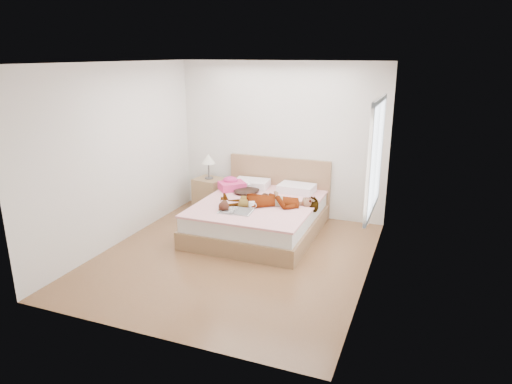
{
  "coord_description": "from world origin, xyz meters",
  "views": [
    {
      "loc": [
        2.38,
        -5.29,
        2.71
      ],
      "look_at": [
        0.0,
        0.85,
        0.7
      ],
      "focal_mm": 32.0,
      "sensor_mm": 36.0,
      "label": 1
    }
  ],
  "objects_px": {
    "coffee_mug": "(252,205)",
    "nightstand": "(209,192)",
    "woman": "(270,198)",
    "towel": "(232,185)",
    "bed": "(260,215)",
    "phone": "(249,183)",
    "plush_toy": "(224,206)",
    "magazine": "(236,211)"
  },
  "relations": [
    {
      "from": "coffee_mug",
      "to": "nightstand",
      "type": "distance_m",
      "value": 1.61
    },
    {
      "from": "woman",
      "to": "towel",
      "type": "distance_m",
      "value": 1.01
    },
    {
      "from": "bed",
      "to": "nightstand",
      "type": "height_order",
      "value": "nightstand"
    },
    {
      "from": "phone",
      "to": "nightstand",
      "type": "distance_m",
      "value": 1.05
    },
    {
      "from": "nightstand",
      "to": "bed",
      "type": "bearing_deg",
      "value": -27.45
    },
    {
      "from": "plush_toy",
      "to": "bed",
      "type": "bearing_deg",
      "value": 62.08
    },
    {
      "from": "bed",
      "to": "coffee_mug",
      "type": "distance_m",
      "value": 0.49
    },
    {
      "from": "phone",
      "to": "towel",
      "type": "xyz_separation_m",
      "value": [
        -0.37,
        0.12,
        -0.09
      ]
    },
    {
      "from": "plush_toy",
      "to": "nightstand",
      "type": "distance_m",
      "value": 1.55
    },
    {
      "from": "coffee_mug",
      "to": "plush_toy",
      "type": "distance_m",
      "value": 0.42
    },
    {
      "from": "plush_toy",
      "to": "nightstand",
      "type": "bearing_deg",
      "value": 125.02
    },
    {
      "from": "woman",
      "to": "towel",
      "type": "xyz_separation_m",
      "value": [
        -0.87,
        0.52,
        -0.01
      ]
    },
    {
      "from": "woman",
      "to": "phone",
      "type": "height_order",
      "value": "woman"
    },
    {
      "from": "plush_toy",
      "to": "phone",
      "type": "bearing_deg",
      "value": 87.44
    },
    {
      "from": "plush_toy",
      "to": "magazine",
      "type": "bearing_deg",
      "value": -0.56
    },
    {
      "from": "phone",
      "to": "nightstand",
      "type": "bearing_deg",
      "value": 141.23
    },
    {
      "from": "woman",
      "to": "phone",
      "type": "relative_size",
      "value": 16.0
    },
    {
      "from": "phone",
      "to": "towel",
      "type": "distance_m",
      "value": 0.4
    },
    {
      "from": "phone",
      "to": "nightstand",
      "type": "height_order",
      "value": "nightstand"
    },
    {
      "from": "nightstand",
      "to": "towel",
      "type": "bearing_deg",
      "value": -24.15
    },
    {
      "from": "woman",
      "to": "magazine",
      "type": "distance_m",
      "value": 0.61
    },
    {
      "from": "coffee_mug",
      "to": "magazine",
      "type": "bearing_deg",
      "value": -124.9
    },
    {
      "from": "woman",
      "to": "towel",
      "type": "relative_size",
      "value": 2.83
    },
    {
      "from": "nightstand",
      "to": "magazine",
      "type": "bearing_deg",
      "value": -49.63
    },
    {
      "from": "plush_toy",
      "to": "woman",
      "type": "bearing_deg",
      "value": 42.3
    },
    {
      "from": "bed",
      "to": "coffee_mug",
      "type": "bearing_deg",
      "value": -87.5
    },
    {
      "from": "phone",
      "to": "magazine",
      "type": "xyz_separation_m",
      "value": [
        0.15,
        -0.89,
        -0.17
      ]
    },
    {
      "from": "towel",
      "to": "coffee_mug",
      "type": "height_order",
      "value": "towel"
    },
    {
      "from": "bed",
      "to": "towel",
      "type": "bearing_deg",
      "value": 149.93
    },
    {
      "from": "magazine",
      "to": "nightstand",
      "type": "relative_size",
      "value": 0.49
    },
    {
      "from": "towel",
      "to": "nightstand",
      "type": "xyz_separation_m",
      "value": [
        -0.55,
        0.25,
        -0.26
      ]
    },
    {
      "from": "coffee_mug",
      "to": "plush_toy",
      "type": "xyz_separation_m",
      "value": [
        -0.35,
        -0.23,
        0.02
      ]
    },
    {
      "from": "magazine",
      "to": "plush_toy",
      "type": "relative_size",
      "value": 1.91
    },
    {
      "from": "towel",
      "to": "nightstand",
      "type": "height_order",
      "value": "nightstand"
    },
    {
      "from": "woman",
      "to": "phone",
      "type": "distance_m",
      "value": 0.64
    },
    {
      "from": "woman",
      "to": "plush_toy",
      "type": "xyz_separation_m",
      "value": [
        -0.54,
        -0.49,
        -0.03
      ]
    },
    {
      "from": "magazine",
      "to": "coffee_mug",
      "type": "height_order",
      "value": "coffee_mug"
    },
    {
      "from": "nightstand",
      "to": "woman",
      "type": "bearing_deg",
      "value": -28.25
    },
    {
      "from": "woman",
      "to": "bed",
      "type": "distance_m",
      "value": 0.42
    },
    {
      "from": "towel",
      "to": "coffee_mug",
      "type": "distance_m",
      "value": 1.03
    },
    {
      "from": "magazine",
      "to": "nightstand",
      "type": "height_order",
      "value": "nightstand"
    },
    {
      "from": "coffee_mug",
      "to": "nightstand",
      "type": "height_order",
      "value": "nightstand"
    }
  ]
}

